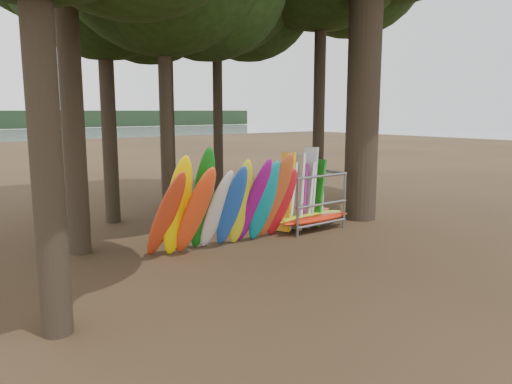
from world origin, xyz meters
TOP-DOWN VIEW (x-y plane):
  - ground at (0.00, 0.00)m, footprint 120.00×120.00m
  - kayak_row at (-1.35, 0.57)m, footprint 4.85×2.06m
  - storage_rack at (2.21, 1.13)m, footprint 3.20×1.53m

SIDE VIEW (x-z plane):
  - ground at x=0.00m, z-range 0.00..0.00m
  - storage_rack at x=2.21m, z-range -0.48..2.29m
  - kayak_row at x=-1.35m, z-range -0.28..2.92m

